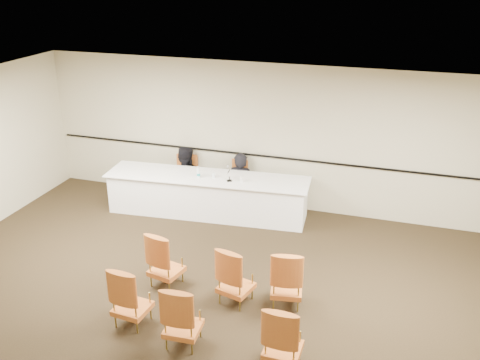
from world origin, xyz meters
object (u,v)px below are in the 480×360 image
Objects in this scene: coffee_cup at (242,179)px; aud_chair_front_mid at (236,275)px; panelist_second_chair at (185,178)px; aud_chair_back_left at (131,295)px; panel_table at (207,195)px; panelist_main_chair at (240,183)px; panelist_second at (185,182)px; aud_chair_back_mid at (183,314)px; panelist_main at (240,189)px; aud_chair_front_right at (287,277)px; water_bottle at (198,172)px; microphone at (229,174)px; drinking_glass at (214,175)px; aud_chair_front_left at (166,258)px; aud_chair_back_right at (283,335)px.

aud_chair_front_mid reaches higher than coffee_cup.
panelist_second_chair is 4.31m from aud_chair_back_left.
panelist_main_chair reaches higher than panel_table.
panelist_second is 4.76m from aud_chair_back_mid.
aud_chair_front_mid is at bearing 67.90° from aud_chair_back_mid.
aud_chair_front_right is at bearing 115.45° from panelist_main.
panelist_main_chair is 4.03× the size of water_bottle.
panel_table is at bearing 139.81° from microphone.
aud_chair_front_mid is at bearing -63.50° from drinking_glass.
water_bottle is at bearing 112.08° from aud_chair_front_left.
panelist_main_chair is 0.84m from drinking_glass.
panelist_main is 1.71× the size of panelist_second_chair.
microphone is at bearing 115.21° from aud_chair_front_right.
drinking_glass is at bearing -37.13° from panelist_second_chair.
microphone is at bearing -12.64° from drinking_glass.
panelist_main is 1.71× the size of aud_chair_back_left.
aud_chair_front_left is 1.05m from aud_chair_back_left.
aud_chair_front_left is at bearing -124.15° from microphone.
panelist_main reaches higher than aud_chair_back_mid.
panelist_second is at bearing 1.67° from panelist_main.
panel_table is 33.53× the size of coffee_cup.
microphone is (0.01, -0.74, 0.49)m from panelist_main_chair.
aud_chair_front_right is at bearing 101.98° from aud_chair_back_right.
panelist_second reaches higher than microphone.
aud_chair_front_right is at bearing -50.45° from drinking_glass.
water_bottle is at bearing 119.21° from panelist_second.
panelist_second_chair reaches higher than coffee_cup.
panelist_main is at bearing 62.04° from drinking_glass.
aud_chair_back_right is at bearing -34.53° from aud_chair_front_mid.
panelist_second is 1.71× the size of aud_chair_front_right.
microphone is at bearing 95.64° from aud_chair_back_mid.
water_bottle is (0.59, -0.64, 0.55)m from panelist_second.
coffee_cup is at bearing 87.32° from aud_chair_back_left.
aud_chair_front_mid is (2.22, -3.26, 0.09)m from panelist_second.
panelist_second_chair is at bearing 127.15° from aud_chair_back_right.
water_bottle reaches higher than aud_chair_back_mid.
water_bottle is at bearing 151.49° from microphone.
aud_chair_back_left and aud_chair_back_right have the same top height.
drinking_glass is 2.63m from aud_chair_front_left.
panel_table is 0.81m from panelist_main_chair.
aud_chair_front_left is (-0.20, -3.25, 0.00)m from panelist_main_chair.
water_bottle reaches higher than coffee_cup.
panelist_second_chair is 1.00× the size of aud_chair_front_left.
water_bottle is at bearing -147.39° from panel_table.
aud_chair_back_right is (1.75, -3.80, -0.41)m from coffee_cup.
panelist_main_chair is at bearing 114.87° from aud_chair_back_right.
aud_chair_front_mid is (2.22, -3.26, 0.00)m from panelist_second_chair.
aud_chair_front_mid is 1.52m from aud_chair_back_right.
aud_chair_back_right is at bearing -61.97° from panel_table.
water_bottle is 3.61m from aud_chair_back_left.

